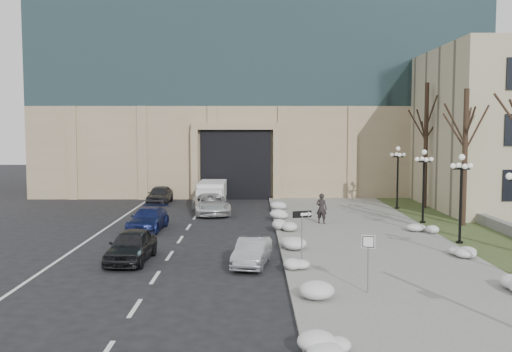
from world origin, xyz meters
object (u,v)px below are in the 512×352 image
(keep_sign, at_px, (368,251))
(car_d, at_px, (211,204))
(box_truck, at_px, (212,194))
(car_b, at_px, (252,252))
(lamppost_b, at_px, (461,187))
(lamppost_c, at_px, (424,176))
(car_c, at_px, (148,219))
(car_e, at_px, (160,195))
(car_a, at_px, (131,246))
(one_way_sign, at_px, (305,221))
(pedestrian, at_px, (321,208))
(lamppost_d, at_px, (398,169))

(keep_sign, bearing_deg, car_d, 127.01)
(box_truck, bearing_deg, car_b, -80.72)
(lamppost_b, height_order, lamppost_c, same)
(car_c, distance_m, keep_sign, 17.17)
(car_b, bearing_deg, box_truck, 108.78)
(car_e, bearing_deg, keep_sign, -63.82)
(car_a, bearing_deg, one_way_sign, -4.38)
(car_a, height_order, one_way_sign, one_way_sign)
(car_a, bearing_deg, box_truck, 85.69)
(keep_sign, height_order, lamppost_c, lamppost_c)
(car_d, bearing_deg, car_e, 118.03)
(pedestrian, bearing_deg, keep_sign, 114.38)
(car_e, bearing_deg, car_d, -50.49)
(car_c, relative_size, pedestrian, 2.39)
(one_way_sign, bearing_deg, car_b, 158.60)
(car_c, height_order, box_truck, box_truck)
(car_d, bearing_deg, lamppost_b, -47.89)
(car_a, distance_m, pedestrian, 13.90)
(car_e, bearing_deg, lamppost_c, -27.45)
(car_d, height_order, car_e, car_e)
(car_c, xyz_separation_m, box_truck, (3.03, 10.92, 0.24))
(car_d, distance_m, keep_sign, 21.23)
(lamppost_b, height_order, lamppost_d, same)
(car_a, height_order, lamppost_c, lamppost_c)
(car_a, xyz_separation_m, car_e, (-2.05, 20.46, -0.01))
(lamppost_b, bearing_deg, one_way_sign, -151.42)
(car_e, distance_m, one_way_sign, 23.63)
(lamppost_b, bearing_deg, car_b, -157.54)
(car_b, xyz_separation_m, keep_sign, (4.21, -4.63, 1.04))
(pedestrian, bearing_deg, lamppost_d, -108.51)
(box_truck, relative_size, keep_sign, 2.61)
(car_e, bearing_deg, car_c, -82.14)
(car_a, bearing_deg, pedestrian, 47.39)
(car_a, height_order, car_d, car_a)
(car_c, relative_size, car_e, 1.07)
(keep_sign, bearing_deg, lamppost_d, 90.52)
(keep_sign, bearing_deg, lamppost_b, 71.16)
(pedestrian, xyz_separation_m, keep_sign, (-0.13, -15.23, 0.57))
(car_e, xyz_separation_m, one_way_sign, (9.91, -21.42, 1.32))
(box_truck, distance_m, one_way_sign, 20.81)
(car_b, xyz_separation_m, car_e, (-7.57, 21.26, 0.12))
(car_d, distance_m, lamppost_c, 14.67)
(one_way_sign, bearing_deg, car_a, 155.36)
(lamppost_c, bearing_deg, one_way_sign, -127.38)
(car_c, bearing_deg, box_truck, 77.76)
(car_b, height_order, pedestrian, pedestrian)
(car_d, relative_size, pedestrian, 2.73)
(keep_sign, bearing_deg, car_b, 149.49)
(pedestrian, height_order, one_way_sign, one_way_sign)
(car_a, bearing_deg, keep_sign, -26.63)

